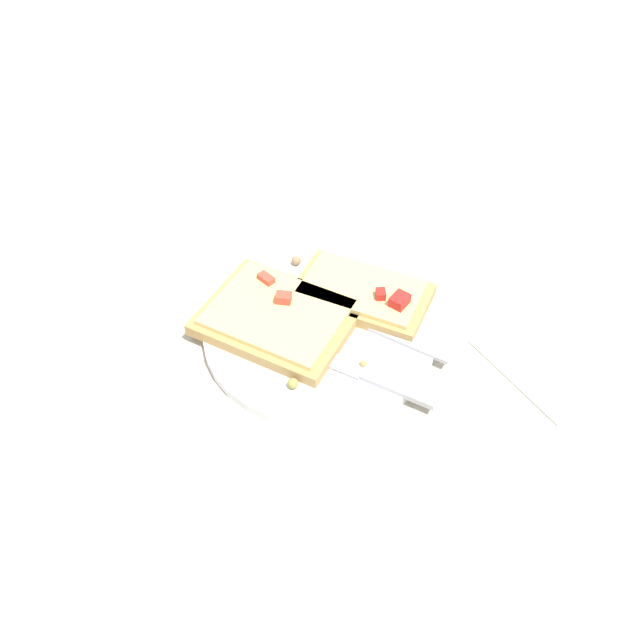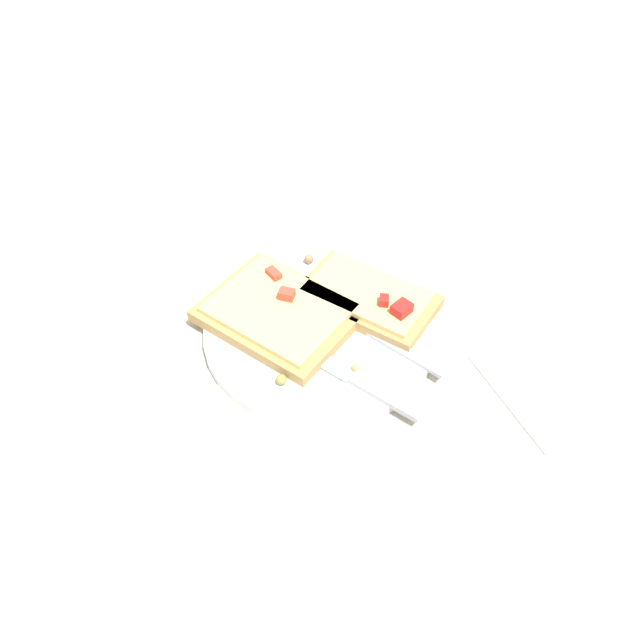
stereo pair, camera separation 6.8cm
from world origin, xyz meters
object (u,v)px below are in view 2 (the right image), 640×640
Objects in this scene: pizza_slice_main at (279,312)px; napkin at (536,390)px; fork at (354,322)px; pizza_slice_corner at (368,298)px; knife at (346,373)px; plate at (320,330)px.

pizza_slice_main reaches higher than napkin.
fork is 1.10× the size of pizza_slice_corner.
fork is 1.48× the size of napkin.
knife reaches higher than napkin.
pizza_slice_main is at bearing -11.67° from knife.
fork reaches higher than napkin.
fork is 0.04m from pizza_slice_corner.
pizza_slice_corner is at bearing -80.82° from plate.
plate is at bearing 46.23° from napkin.
plate is 0.04m from fork.
pizza_slice_main reaches higher than knife.
napkin is at bearing 16.72° from pizza_slice_main.
pizza_slice_corner reaches higher than fork.
plate is 0.07m from knife.
knife is at bearing 62.43° from napkin.
plate is 1.48× the size of pizza_slice_corner.
knife is (-0.06, 0.04, -0.00)m from fork.
pizza_slice_corner reaches higher than pizza_slice_main.
fork is at bearing -108.15° from plate.
fork is at bearing 41.58° from napkin.
pizza_slice_corner reaches higher than knife.
pizza_slice_main is (0.03, 0.04, 0.02)m from plate.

